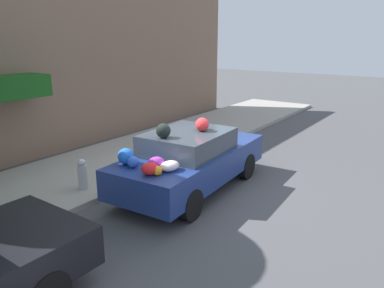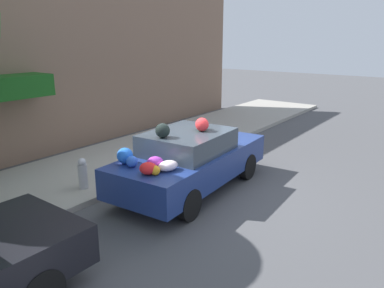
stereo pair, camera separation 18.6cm
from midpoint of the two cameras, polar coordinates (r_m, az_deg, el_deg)
ground_plane at (r=8.70m, az=-0.99°, el=-6.76°), size 60.00×60.00×0.00m
sidewalk_curb at (r=10.40m, az=-13.12°, el=-2.95°), size 24.00×3.20×0.13m
building_facade at (r=11.56m, az=-22.11°, el=12.02°), size 18.00×1.20×5.67m
fire_hydrant at (r=8.57m, az=-16.97°, el=-4.45°), size 0.20×0.20×0.70m
art_car at (r=8.35m, az=-0.87°, el=-2.30°), size 4.28×1.95×1.69m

